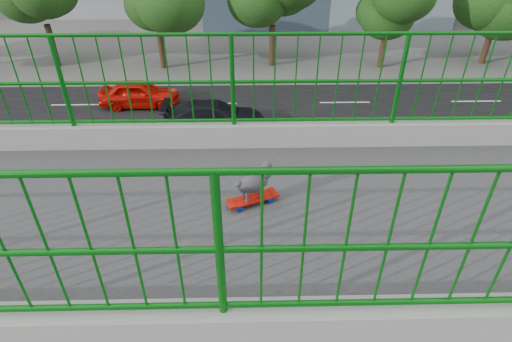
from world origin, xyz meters
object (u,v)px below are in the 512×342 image
Objects in this scene: car_3 at (215,117)px; skateboard at (252,199)px; poodle at (254,182)px; car_1 at (215,190)px; car_4 at (140,94)px.

skateboard is at bearing -173.49° from car_3.
car_1 is (-9.04, -1.35, -6.60)m from poodle.
poodle reaches higher than car_3.
car_3 is 5.56m from car_4.
car_1 is 0.90× the size of car_4.
car_3 is (-15.45, -1.76, -6.29)m from skateboard.
poodle reaches higher than skateboard.
car_1 is at bearing -152.55° from car_4.
skateboard reaches higher than car_3.
car_3 is at bearing -176.12° from car_1.
poodle is at bearing -161.23° from car_4.
car_3 is 1.16× the size of car_4.
skateboard is 0.11× the size of car_3.
poodle is at bearing -173.41° from car_3.
car_4 reaches higher than car_3.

